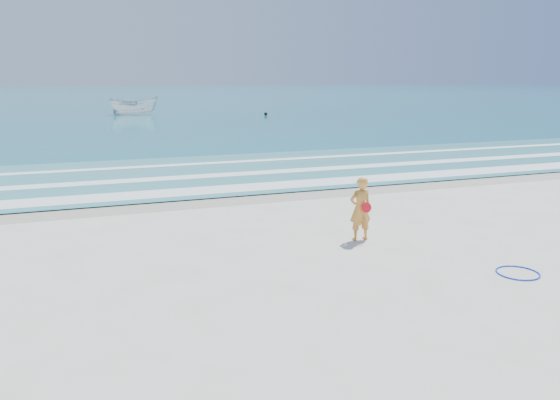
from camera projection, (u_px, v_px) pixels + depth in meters
name	position (u px, v px, depth m)	size (l,w,h in m)	color
ground	(342.00, 291.00, 10.91)	(400.00, 400.00, 0.00)	silver
wet_sand	(229.00, 198.00, 19.17)	(400.00, 2.40, 0.00)	#B2A893
ocean	(107.00, 96.00, 107.26)	(400.00, 190.00, 0.04)	#19727F
shallow	(200.00, 173.00, 23.75)	(400.00, 10.00, 0.01)	#59B7AD
foam_near	(221.00, 189.00, 20.35)	(400.00, 1.40, 0.01)	white
foam_mid	(204.00, 176.00, 23.01)	(400.00, 0.90, 0.01)	white
foam_far	(190.00, 164.00, 26.04)	(400.00, 0.60, 0.01)	white
hoop	(518.00, 273.00, 11.87)	(0.91, 0.91, 0.03)	#0C32DE
boat	(134.00, 105.00, 58.14)	(1.92, 5.09, 1.97)	white
buoy	(266.00, 114.00, 56.92)	(0.37, 0.37, 0.37)	black
woman	(360.00, 209.00, 14.12)	(0.62, 0.43, 1.67)	orange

